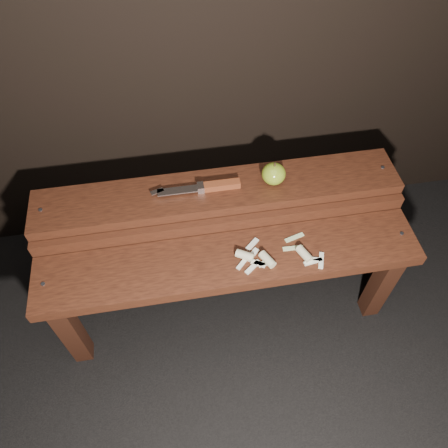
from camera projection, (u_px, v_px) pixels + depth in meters
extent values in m
plane|color=black|center=(227.00, 306.00, 1.71)|extent=(60.00, 60.00, 0.00)
cube|color=black|center=(71.00, 331.00, 1.44)|extent=(0.06, 0.06, 0.38)
cube|color=black|center=(381.00, 284.00, 1.55)|extent=(0.06, 0.06, 0.38)
cube|color=#3B1A0E|center=(230.00, 261.00, 1.36)|extent=(1.20, 0.20, 0.04)
cylinder|color=slate|center=(43.00, 284.00, 1.29)|extent=(0.01, 0.01, 0.00)
cylinder|color=slate|center=(402.00, 233.00, 1.40)|extent=(0.01, 0.01, 0.00)
cube|color=black|center=(72.00, 250.00, 1.59)|extent=(0.06, 0.06, 0.46)
cube|color=black|center=(355.00, 212.00, 1.70)|extent=(0.06, 0.06, 0.46)
cube|color=#3B1A0E|center=(224.00, 225.00, 1.40)|extent=(1.20, 0.02, 0.05)
cube|color=#3B1A0E|center=(218.00, 192.00, 1.43)|extent=(1.20, 0.18, 0.04)
cylinder|color=slate|center=(40.00, 210.00, 1.35)|extent=(0.01, 0.01, 0.00)
cylinder|color=slate|center=(383.00, 167.00, 1.47)|extent=(0.01, 0.01, 0.00)
ellipsoid|color=olive|center=(274.00, 174.00, 1.40)|extent=(0.08, 0.08, 0.07)
cylinder|color=#382314|center=(275.00, 165.00, 1.37)|extent=(0.01, 0.01, 0.01)
cube|color=brown|center=(222.00, 185.00, 1.40)|extent=(0.12, 0.03, 0.02)
cube|color=silver|center=(201.00, 188.00, 1.40)|extent=(0.02, 0.03, 0.03)
cube|color=silver|center=(177.00, 191.00, 1.39)|extent=(0.13, 0.03, 0.00)
cube|color=silver|center=(157.00, 192.00, 1.39)|extent=(0.05, 0.03, 0.00)
cube|color=beige|center=(252.00, 244.00, 1.37)|extent=(0.05, 0.05, 0.01)
cube|color=beige|center=(252.00, 255.00, 1.35)|extent=(0.05, 0.05, 0.01)
cube|color=beige|center=(321.00, 260.00, 1.33)|extent=(0.03, 0.06, 0.01)
cube|color=beige|center=(264.00, 263.00, 1.33)|extent=(0.04, 0.02, 0.01)
cube|color=beige|center=(314.00, 259.00, 1.34)|extent=(0.05, 0.02, 0.01)
cube|color=beige|center=(313.00, 262.00, 1.33)|extent=(0.06, 0.02, 0.01)
cube|color=beige|center=(243.00, 263.00, 1.33)|extent=(0.05, 0.05, 0.01)
cube|color=beige|center=(258.00, 264.00, 1.33)|extent=(0.05, 0.04, 0.01)
cube|color=beige|center=(253.00, 267.00, 1.32)|extent=(0.06, 0.05, 0.01)
cylinder|color=#C9BB8C|center=(267.00, 259.00, 1.32)|extent=(0.05, 0.06, 0.03)
cylinder|color=#C9BB8C|center=(304.00, 254.00, 1.34)|extent=(0.05, 0.06, 0.03)
cylinder|color=#C9BB8C|center=(245.00, 255.00, 1.33)|extent=(0.06, 0.05, 0.03)
cube|color=#BCC988|center=(294.00, 237.00, 1.39)|extent=(0.07, 0.03, 0.00)
cube|color=#BCC988|center=(293.00, 248.00, 1.36)|extent=(0.07, 0.02, 0.00)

